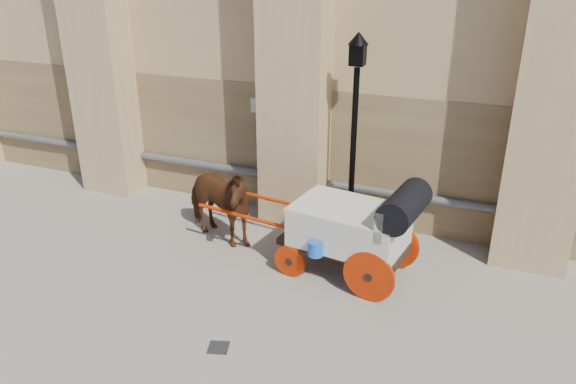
% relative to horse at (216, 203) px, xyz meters
% --- Properties ---
extents(ground, '(90.00, 90.00, 0.00)m').
position_rel_horse_xyz_m(ground, '(2.15, -2.06, -0.89)').
color(ground, slate).
rests_on(ground, ground).
extents(horse, '(2.30, 1.60, 1.78)m').
position_rel_horse_xyz_m(horse, '(0.00, 0.00, 0.00)').
color(horse, '#5C2B16').
rests_on(horse, ground).
extents(carriage, '(4.59, 1.79, 1.95)m').
position_rel_horse_xyz_m(carriage, '(3.10, -0.24, 0.17)').
color(carriage, black).
rests_on(carriage, ground).
extents(street_lamp, '(0.41, 0.41, 4.33)m').
position_rel_horse_xyz_m(street_lamp, '(2.53, 1.32, 1.43)').
color(street_lamp, black).
rests_on(street_lamp, ground).
extents(drain_grate_near, '(0.40, 0.40, 0.01)m').
position_rel_horse_xyz_m(drain_grate_near, '(1.71, -3.13, -0.88)').
color(drain_grate_near, black).
rests_on(drain_grate_near, ground).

